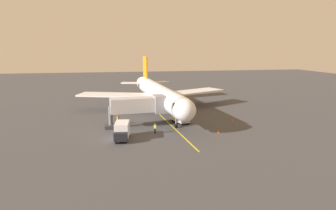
% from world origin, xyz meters
% --- Properties ---
extents(ground_plane, '(220.00, 220.00, 0.00)m').
position_xyz_m(ground_plane, '(0.00, 0.00, 0.00)').
color(ground_plane, '#424244').
extents(apron_lead_in_line, '(2.94, 39.93, 0.01)m').
position_xyz_m(apron_lead_in_line, '(0.95, 8.67, 0.01)').
color(apron_lead_in_line, yellow).
rests_on(apron_lead_in_line, ground).
extents(airplane, '(34.73, 40.35, 11.50)m').
position_xyz_m(airplane, '(0.97, 2.39, 4.00)').
color(airplane, white).
rests_on(airplane, ground).
extents(jet_bridge, '(11.48, 3.59, 5.40)m').
position_xyz_m(jet_bridge, '(5.56, 14.01, 3.76)').
color(jet_bridge, '#B7B7BC').
rests_on(jet_bridge, ground).
extents(ground_crew_marshaller, '(0.44, 0.33, 1.71)m').
position_xyz_m(ground_crew_marshaller, '(4.17, 19.05, 0.89)').
color(ground_crew_marshaller, '#23232D').
rests_on(ground_crew_marshaller, ground).
extents(ground_crew_wing_walker, '(0.46, 0.46, 1.71)m').
position_xyz_m(ground_crew_wing_walker, '(9.90, 12.03, 0.89)').
color(ground_crew_wing_walker, '#23232D').
rests_on(ground_crew_wing_walker, ground).
extents(ground_crew_loader, '(0.45, 0.34, 1.71)m').
position_xyz_m(ground_crew_loader, '(-3.17, 13.82, 0.89)').
color(ground_crew_loader, '#23232D').
rests_on(ground_crew_loader, ground).
extents(box_truck_near_nose, '(2.56, 4.82, 2.62)m').
position_xyz_m(box_truck_near_nose, '(9.52, 21.30, 1.39)').
color(box_truck_near_nose, black).
rests_on(box_truck_near_nose, ground).
extents(box_truck_portside, '(3.14, 4.96, 2.62)m').
position_xyz_m(box_truck_portside, '(-1.35, 12.91, 1.39)').
color(box_truck_portside, '#9E9EA3').
rests_on(box_truck_portside, ground).
extents(baggage_cart_starboard_side, '(1.78, 2.73, 1.27)m').
position_xyz_m(baggage_cart_starboard_side, '(10.10, -8.67, 0.66)').
color(baggage_cart_starboard_side, yellow).
rests_on(baggage_cart_starboard_side, ground).
extents(safety_cone_nose_left, '(0.32, 0.32, 0.55)m').
position_xyz_m(safety_cone_nose_left, '(-11.47, 13.63, 0.28)').
color(safety_cone_nose_left, '#F2590F').
rests_on(safety_cone_nose_left, ground).
extents(safety_cone_nose_right, '(0.32, 0.32, 0.55)m').
position_xyz_m(safety_cone_nose_right, '(-6.10, 20.62, 0.28)').
color(safety_cone_nose_right, '#F2590F').
rests_on(safety_cone_nose_right, ground).
extents(safety_cone_wing_port, '(0.32, 0.32, 0.55)m').
position_xyz_m(safety_cone_wing_port, '(10.89, 12.77, 0.28)').
color(safety_cone_wing_port, '#F2590F').
rests_on(safety_cone_wing_port, ground).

